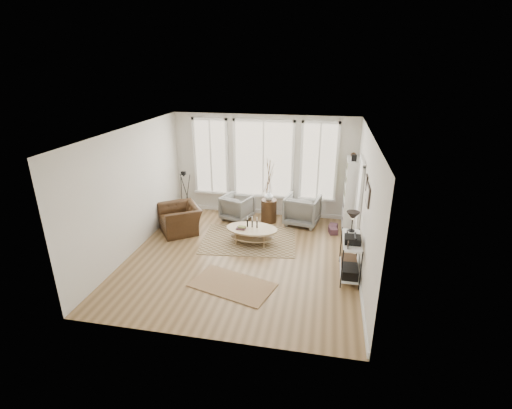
% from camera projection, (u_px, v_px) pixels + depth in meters
% --- Properties ---
extents(room, '(5.50, 5.54, 2.90)m').
position_uv_depth(room, '(243.00, 199.00, 8.08)').
color(room, olive).
rests_on(room, ground).
extents(bay_window, '(4.14, 0.12, 2.24)m').
position_uv_depth(bay_window, '(263.00, 161.00, 10.48)').
color(bay_window, tan).
rests_on(bay_window, ground).
extents(door, '(0.09, 1.06, 2.22)m').
position_uv_depth(door, '(359.00, 202.00, 8.76)').
color(door, silver).
rests_on(door, ground).
extents(bookcase, '(0.31, 0.85, 2.06)m').
position_uv_depth(bookcase, '(350.00, 194.00, 9.83)').
color(bookcase, white).
rests_on(bookcase, ground).
extents(low_shelf, '(0.38, 1.08, 1.30)m').
position_uv_depth(low_shelf, '(351.00, 253.00, 7.70)').
color(low_shelf, white).
rests_on(low_shelf, ground).
extents(wall_art, '(0.04, 0.88, 0.44)m').
position_uv_depth(wall_art, '(367.00, 192.00, 7.19)').
color(wall_art, black).
rests_on(wall_art, ground).
extents(rug_main, '(2.49, 1.97, 0.01)m').
position_uv_depth(rug_main, '(249.00, 240.00, 9.41)').
color(rug_main, brown).
rests_on(rug_main, ground).
extents(rug_runner, '(1.83, 1.34, 0.01)m').
position_uv_depth(rug_runner, '(232.00, 285.00, 7.50)').
color(rug_runner, brown).
rests_on(rug_runner, ground).
extents(coffee_table, '(1.30, 0.86, 0.59)m').
position_uv_depth(coffee_table, '(252.00, 231.00, 9.15)').
color(coffee_table, tan).
rests_on(coffee_table, ground).
extents(armchair_left, '(0.98, 1.00, 0.72)m').
position_uv_depth(armchair_left, '(237.00, 207.00, 10.54)').
color(armchair_left, gray).
rests_on(armchair_left, ground).
extents(armchair_right, '(1.04, 1.06, 0.83)m').
position_uv_depth(armchair_right, '(302.00, 210.00, 10.22)').
color(armchair_right, gray).
rests_on(armchair_right, ground).
extents(side_table, '(0.43, 0.43, 1.82)m').
position_uv_depth(side_table, '(269.00, 192.00, 10.20)').
color(side_table, '#3C2412').
rests_on(side_table, ground).
extents(vase, '(0.30, 0.30, 0.25)m').
position_uv_depth(vase, '(269.00, 196.00, 10.23)').
color(vase, silver).
rests_on(vase, side_table).
extents(accent_chair, '(1.44, 1.41, 0.71)m').
position_uv_depth(accent_chair, '(180.00, 219.00, 9.79)').
color(accent_chair, '#3C2412').
rests_on(accent_chair, ground).
extents(tripod_camera, '(0.45, 0.45, 1.29)m').
position_uv_depth(tripod_camera, '(185.00, 195.00, 10.85)').
color(tripod_camera, black).
rests_on(tripod_camera, ground).
extents(book_stack_near, '(0.26, 0.30, 0.17)m').
position_uv_depth(book_stack_near, '(333.00, 227.00, 9.93)').
color(book_stack_near, maroon).
rests_on(book_stack_near, ground).
extents(book_stack_far, '(0.26, 0.29, 0.16)m').
position_uv_depth(book_stack_far, '(333.00, 231.00, 9.73)').
color(book_stack_far, maroon).
rests_on(book_stack_far, ground).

